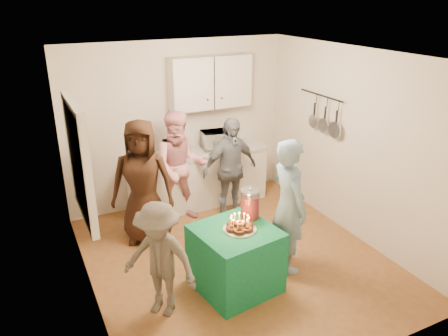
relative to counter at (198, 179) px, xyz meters
name	(u,v)px	position (x,y,z in m)	size (l,w,h in m)	color
floor	(236,258)	(-0.20, -1.70, -0.43)	(4.00, 4.00, 0.00)	brown
ceiling	(238,55)	(-0.20, -1.70, 2.17)	(4.00, 4.00, 0.00)	white
back_wall	(178,124)	(-0.20, 0.30, 0.87)	(3.60, 3.60, 0.00)	silver
left_wall	(82,195)	(-2.00, -1.70, 0.87)	(4.00, 4.00, 0.00)	silver
right_wall	(353,145)	(1.60, -1.70, 0.87)	(4.00, 4.00, 0.00)	silver
window_night	(77,162)	(-1.97, -1.40, 1.12)	(0.04, 1.00, 1.20)	black
counter	(198,179)	(0.00, 0.00, 0.00)	(2.20, 0.58, 0.86)	white
countertop	(198,153)	(0.00, 0.00, 0.46)	(2.24, 0.62, 0.05)	beige
upper_cabinet	(210,82)	(0.30, 0.15, 1.52)	(1.30, 0.30, 0.80)	white
pot_rack	(319,112)	(1.52, -1.00, 1.17)	(0.12, 1.00, 0.60)	black
microwave	(218,140)	(0.35, 0.00, 0.62)	(0.51, 0.35, 0.28)	white
party_table	(235,259)	(-0.48, -2.21, -0.05)	(0.85, 0.85, 0.76)	#117343
donut_cake	(240,223)	(-0.43, -2.22, 0.42)	(0.38, 0.38, 0.18)	#381C0C
punch_jar	(250,205)	(-0.19, -2.02, 0.50)	(0.22, 0.22, 0.34)	red
man_birthday	(288,206)	(0.28, -2.12, 0.42)	(0.62, 0.41, 1.70)	#81A1BC
woman_back_left	(143,182)	(-1.10, -0.69, 0.44)	(0.85, 0.55, 1.73)	#4C2915
woman_back_center	(180,167)	(-0.43, -0.36, 0.41)	(0.82, 0.64, 1.69)	pink
woman_back_right	(230,169)	(0.26, -0.62, 0.36)	(0.92, 0.38, 1.57)	black
child_near_left	(160,260)	(-1.39, -2.25, 0.22)	(0.85, 0.49, 1.31)	#504940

